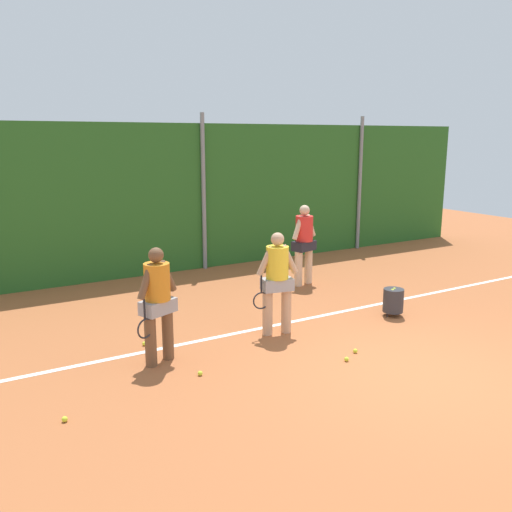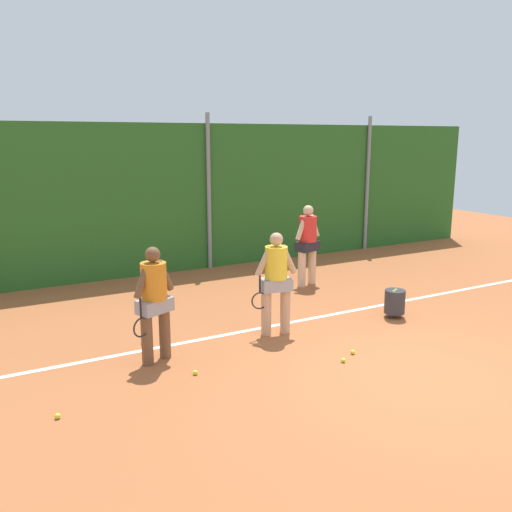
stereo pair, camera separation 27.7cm
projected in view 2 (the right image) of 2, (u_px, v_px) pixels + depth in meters
ground_plane at (327, 328)px, 9.05m from camera, size 27.91×27.91×0.00m
hedge_fence_backdrop at (206, 197)px, 12.97m from camera, size 16.70×0.25×3.44m
fence_post_center at (209, 193)px, 12.79m from camera, size 0.10×0.10×3.69m
fence_post_right at (367, 184)px, 15.04m from camera, size 0.10×0.10×3.69m
court_baseline_paint at (310, 319)px, 9.49m from camera, size 12.20×0.10×0.01m
player_foreground_near at (154, 298)px, 7.52m from camera, size 0.71×0.45×1.67m
player_midcourt at (276, 278)px, 8.60m from camera, size 0.78×0.37×1.67m
player_backcourt_far at (308, 241)px, 11.48m from camera, size 0.71×0.42×1.73m
ball_hopper at (395, 302)px, 9.52m from camera, size 0.36×0.36×0.51m
tennis_ball_0 at (353, 352)px, 7.95m from camera, size 0.07×0.07×0.07m
tennis_ball_1 at (163, 278)px, 12.09m from camera, size 0.07×0.07×0.07m
tennis_ball_2 at (195, 373)px, 7.26m from camera, size 0.07×0.07×0.07m
tennis_ball_3 at (143, 342)px, 8.33m from camera, size 0.07×0.07×0.07m
tennis_ball_4 at (58, 416)px, 6.13m from camera, size 0.07×0.07×0.07m
tennis_ball_5 at (343, 360)px, 7.66m from camera, size 0.07×0.07×0.07m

